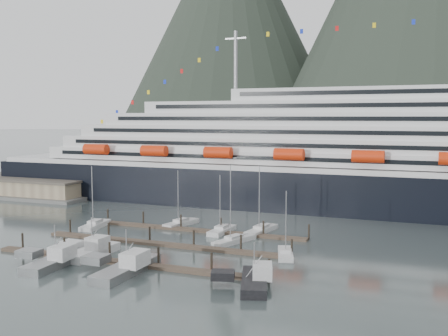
{
  "coord_description": "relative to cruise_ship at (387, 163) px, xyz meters",
  "views": [
    {
      "loc": [
        40.09,
        -79.46,
        23.25
      ],
      "look_at": [
        -0.27,
        22.0,
        12.58
      ],
      "focal_mm": 42.0,
      "sensor_mm": 36.0,
      "label": 1
    }
  ],
  "objects": [
    {
      "name": "ground",
      "position": [
        -30.03,
        -54.94,
        -12.04
      ],
      "size": [
        1600.0,
        1600.0,
        0.0
      ],
      "primitive_type": "plane",
      "color": "#434F4F",
      "rests_on": "ground"
    },
    {
      "name": "cruise_ship",
      "position": [
        0.0,
        0.0,
        0.0
      ],
      "size": [
        210.0,
        30.4,
        50.3
      ],
      "color": "black",
      "rests_on": "ground"
    },
    {
      "name": "warehouse",
      "position": [
        -102.03,
        -12.94,
        -9.79
      ],
      "size": [
        46.0,
        20.0,
        5.8
      ],
      "color": "#595956",
      "rests_on": "ground"
    },
    {
      "name": "dock_near",
      "position": [
        -34.95,
        -64.89,
        -11.73
      ],
      "size": [
        48.18,
        2.28,
        3.2
      ],
      "color": "#49392F",
      "rests_on": "ground"
    },
    {
      "name": "dock_mid",
      "position": [
        -34.95,
        -51.89,
        -11.73
      ],
      "size": [
        48.18,
        2.28,
        3.2
      ],
      "color": "#49392F",
      "rests_on": "ground"
    },
    {
      "name": "dock_far",
      "position": [
        -34.95,
        -38.89,
        -11.73
      ],
      "size": [
        48.18,
        2.28,
        3.2
      ],
      "color": "#49392F",
      "rests_on": "ground"
    },
    {
      "name": "sailboat_a",
      "position": [
        -55.28,
        -43.6,
        -11.61
      ],
      "size": [
        4.19,
        9.85,
        13.61
      ],
      "rotation": [
        0.0,
        0.0,
        1.73
      ],
      "color": "#B7B7B7",
      "rests_on": "ground"
    },
    {
      "name": "sailboat_d",
      "position": [
        -23.4,
        -45.29,
        -11.62
      ],
      "size": [
        5.72,
        10.28,
        15.16
      ],
      "rotation": [
        0.0,
        0.0,
        1.22
      ],
      "color": "#B7B7B7",
      "rests_on": "ground"
    },
    {
      "name": "sailboat_e",
      "position": [
        -39.42,
        -34.95,
        -11.63
      ],
      "size": [
        4.57,
        9.86,
        12.4
      ],
      "rotation": [
        0.0,
        0.0,
        1.34
      ],
      "color": "#B7B7B7",
      "rests_on": "ground"
    },
    {
      "name": "sailboat_f",
      "position": [
        -28.62,
        -38.33,
        -11.63
      ],
      "size": [
        3.01,
        9.04,
        12.27
      ],
      "rotation": [
        0.0,
        0.0,
        1.52
      ],
      "color": "#B7B7B7",
      "rests_on": "ground"
    },
    {
      "name": "sailboat_g",
      "position": [
        -21.32,
        -35.08,
        -11.62
      ],
      "size": [
        4.13,
        10.71,
        14.18
      ],
      "rotation": [
        0.0,
        0.0,
        1.42
      ],
      "color": "#B7B7B7",
      "rests_on": "ground"
    },
    {
      "name": "sailboat_h",
      "position": [
        -12.02,
        -51.1,
        -11.64
      ],
      "size": [
        4.68,
        8.72,
        11.6
      ],
      "rotation": [
        0.0,
        0.0,
        1.86
      ],
      "color": "#B7B7B7",
      "rests_on": "ground"
    },
    {
      "name": "trawler_a",
      "position": [
        -44.23,
        -69.72,
        -11.13
      ],
      "size": [
        9.51,
        13.18,
        7.15
      ],
      "rotation": [
        0.0,
        0.0,
        1.63
      ],
      "color": "gray",
      "rests_on": "ground"
    },
    {
      "name": "trawler_b",
      "position": [
        -42.36,
        -62.74,
        -11.12
      ],
      "size": [
        8.54,
        11.21,
        7.22
      ],
      "rotation": [
        0.0,
        0.0,
        1.54
      ],
      "color": "#B7B7B7",
      "rests_on": "ground"
    },
    {
      "name": "trawler_c",
      "position": [
        -31.74,
        -68.98,
        -11.11
      ],
      "size": [
        10.09,
        14.38,
        7.35
      ],
      "rotation": [
        0.0,
        0.0,
        1.57
      ],
      "color": "gray",
      "rests_on": "ground"
    },
    {
      "name": "trawler_d",
      "position": [
        -12.15,
        -67.71,
        -11.17
      ],
      "size": [
        9.35,
        11.81,
        6.72
      ],
      "rotation": [
        0.0,
        0.0,
        1.88
      ],
      "color": "black",
      "rests_on": "ground"
    }
  ]
}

